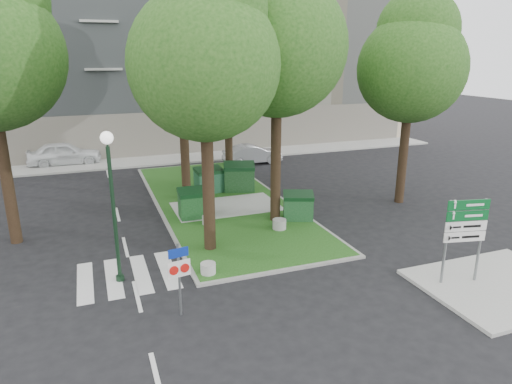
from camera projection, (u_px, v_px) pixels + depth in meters
name	position (u px, v px, depth m)	size (l,w,h in m)	color
ground	(272.00, 273.00, 15.58)	(120.00, 120.00, 0.00)	black
median_island	(221.00, 202.00, 22.91)	(6.00, 16.00, 0.12)	#1E4814
median_kerb	(221.00, 202.00, 22.91)	(6.30, 16.30, 0.10)	gray
sidewalk_corner	(501.00, 286.00, 14.60)	(5.00, 4.00, 0.12)	#999993
building_sidewalk	(172.00, 159.00, 32.16)	(42.00, 3.00, 0.12)	#999993
zebra_crossing	(154.00, 271.00, 15.68)	(5.00, 3.00, 0.01)	silver
apartment_building	(150.00, 43.00, 36.58)	(41.00, 12.00, 16.00)	#C2B092
tree_median_near_left	(206.00, 49.00, 15.28)	(5.20, 5.20, 10.53)	black
tree_median_near_right	(279.00, 32.00, 18.05)	(5.60, 5.60, 11.46)	black
tree_median_mid	(182.00, 58.00, 21.38)	(4.80, 4.80, 9.99)	black
tree_median_far	(228.00, 32.00, 24.75)	(5.80, 5.80, 11.93)	black
tree_street_right	(413.00, 58.00, 21.13)	(5.00, 5.00, 10.06)	black
dumpster_a	(195.00, 203.00, 20.41)	(1.47, 1.05, 1.34)	#113E16
dumpster_b	(209.00, 180.00, 24.16)	(1.55, 1.16, 1.34)	#134125
dumpster_c	(239.00, 177.00, 24.43)	(1.90, 1.57, 1.52)	#0F3412
dumpster_d	(298.00, 206.00, 20.19)	(1.58, 1.36, 1.23)	#13401B
bollard_left	(208.00, 268.00, 15.24)	(0.51, 0.51, 0.37)	#ABAAA5
bollard_right	(279.00, 224.00, 19.13)	(0.58, 0.58, 0.41)	gray
bollard_mid	(208.00, 220.00, 19.67)	(0.53, 0.53, 0.38)	gray
litter_bin	(228.00, 170.00, 27.50)	(0.41, 0.41, 0.73)	#B2C016
street_lamp	(112.00, 190.00, 14.15)	(0.40, 0.40, 4.96)	black
traffic_sign_pole	(179.00, 270.00, 12.67)	(0.66, 0.14, 2.21)	slate
directional_sign	(465.00, 228.00, 14.24)	(1.36, 0.35, 2.77)	slate
car_white	(64.00, 153.00, 30.50)	(1.87, 4.65, 1.58)	white
car_silver	(252.00, 154.00, 30.94)	(1.38, 3.95, 1.30)	#919298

